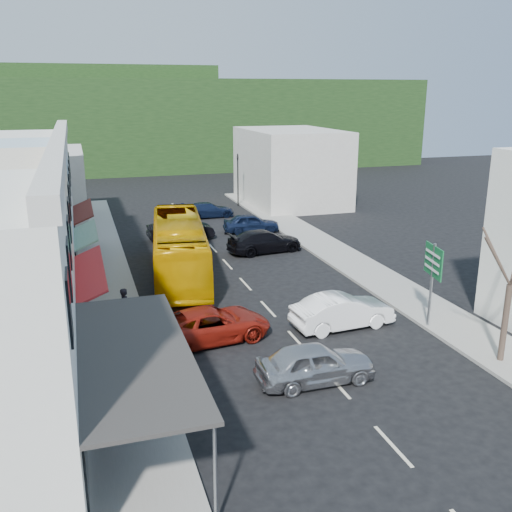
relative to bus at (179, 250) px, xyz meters
The scene contains 18 objects.
ground 11.24m from the bus, 73.13° to the right, with size 120.00×120.00×0.00m, color black.
sidewalk_left 4.56m from the bus, behind, with size 3.00×52.00×0.15m, color gray.
sidewalk_right 10.85m from the bus, ahead, with size 3.00×52.00×0.15m, color gray.
distant_block_left 18.61m from the bus, 118.21° to the left, with size 8.00×10.00×6.00m, color #B7B2A8.
distant_block_right 24.10m from the bus, 53.67° to the left, with size 8.00×12.00×7.00m, color #B7B2A8.
hillside 54.72m from the bus, 88.13° to the left, with size 80.00×26.00×14.00m.
bus is the anchor object (origin of this frame).
car_silver 14.47m from the bus, 79.94° to the right, with size 1.80×4.40×1.40m, color #ABABB0.
car_white 11.43m from the bus, 59.76° to the right, with size 1.80×4.40×1.40m, color white.
car_red 9.46m from the bus, 92.05° to the right, with size 1.90×4.60×1.40m, color maroon.
car_black_near 7.25m from the bus, 27.85° to the left, with size 1.84×4.50×1.40m, color black.
car_navy_mid 11.48m from the bus, 51.51° to the left, with size 1.80×4.40×1.40m, color black.
car_black_far 8.49m from the bus, 79.45° to the left, with size 1.80×4.40×1.40m, color black.
car_navy_far 16.12m from the bus, 71.21° to the left, with size 1.84×4.50×1.40m, color black.
pedestrian_left 8.07m from the bus, 117.63° to the right, with size 0.60×0.40×1.70m, color black.
direction_sign 14.60m from the bus, 49.57° to the right, with size 0.54×1.81×4.01m, color #125E2F, non-canonical shape.
street_tree 18.24m from the bus, 55.79° to the right, with size 2.68×2.68×6.59m, color #372A22, non-canonical shape.
traffic_signal 21.45m from the bus, 65.08° to the left, with size 0.68×1.06×4.88m, color black, non-canonical shape.
Camera 1 is at (-8.56, -21.19, 10.47)m, focal length 40.00 mm.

